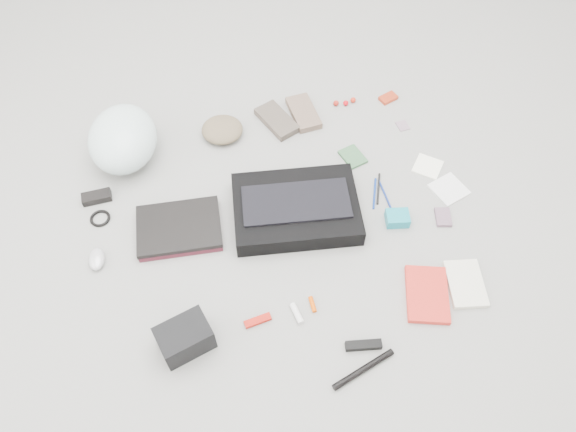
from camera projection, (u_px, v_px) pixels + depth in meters
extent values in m
plane|color=gray|center=(288.00, 223.00, 2.25)|extent=(4.00, 4.00, 0.00)
cube|color=black|center=(296.00, 209.00, 2.24)|extent=(0.54, 0.42, 0.08)
cube|color=black|center=(296.00, 202.00, 2.20)|extent=(0.45, 0.25, 0.01)
cube|color=#581C29|center=(180.00, 230.00, 2.22)|extent=(0.34, 0.27, 0.02)
cube|color=black|center=(179.00, 226.00, 2.21)|extent=(0.35, 0.27, 0.02)
ellipsoid|color=white|center=(123.00, 139.00, 2.37)|extent=(0.35, 0.41, 0.21)
ellipsoid|color=brown|center=(222.00, 130.00, 2.50)|extent=(0.23, 0.22, 0.06)
cube|color=#52473E|center=(277.00, 120.00, 2.55)|extent=(0.18, 0.24, 0.03)
cube|color=#715B4C|center=(304.00, 113.00, 2.58)|extent=(0.12, 0.22, 0.03)
cube|color=black|center=(97.00, 197.00, 2.31)|extent=(0.12, 0.06, 0.03)
torus|color=black|center=(100.00, 218.00, 2.26)|extent=(0.10, 0.10, 0.01)
ellipsoid|color=#BBBABF|center=(97.00, 259.00, 2.14)|extent=(0.07, 0.11, 0.04)
cube|color=black|center=(185.00, 338.00, 1.92)|extent=(0.20, 0.17, 0.12)
cube|color=#A31107|center=(258.00, 321.00, 2.01)|extent=(0.10, 0.04, 0.02)
cylinder|color=silver|center=(297.00, 313.00, 2.02)|extent=(0.03, 0.08, 0.02)
cylinder|color=#DA4800|center=(313.00, 304.00, 2.04)|extent=(0.02, 0.06, 0.02)
cube|color=black|center=(363.00, 345.00, 1.95)|extent=(0.13, 0.06, 0.03)
cylinder|color=black|center=(363.00, 369.00, 1.90)|extent=(0.24, 0.09, 0.02)
cube|color=red|center=(427.00, 294.00, 2.06)|extent=(0.22, 0.26, 0.02)
cube|color=beige|center=(466.00, 284.00, 2.09)|extent=(0.17, 0.22, 0.02)
cube|color=#335B39|center=(353.00, 157.00, 2.44)|extent=(0.11, 0.13, 0.01)
cylinder|color=navy|center=(375.00, 193.00, 2.33)|extent=(0.07, 0.15, 0.01)
cylinder|color=black|center=(378.00, 189.00, 2.35)|extent=(0.07, 0.15, 0.01)
cylinder|color=navy|center=(385.00, 194.00, 2.33)|extent=(0.01, 0.15, 0.01)
cube|color=teal|center=(397.00, 218.00, 2.24)|extent=(0.10, 0.09, 0.05)
cube|color=slate|center=(443.00, 217.00, 2.26)|extent=(0.08, 0.10, 0.02)
cube|color=white|center=(428.00, 166.00, 2.42)|extent=(0.16, 0.16, 0.01)
cube|color=white|center=(449.00, 189.00, 2.35)|extent=(0.16, 0.16, 0.01)
sphere|color=maroon|center=(336.00, 103.00, 2.62)|extent=(0.04, 0.04, 0.03)
sphere|color=red|center=(346.00, 103.00, 2.62)|extent=(0.03, 0.03, 0.03)
sphere|color=#B72612|center=(353.00, 100.00, 2.63)|extent=(0.03, 0.03, 0.03)
cube|color=#AF3319|center=(388.00, 98.00, 2.64)|extent=(0.09, 0.07, 0.02)
cube|color=gray|center=(403.00, 126.00, 2.55)|extent=(0.05, 0.06, 0.00)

